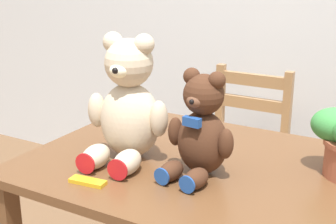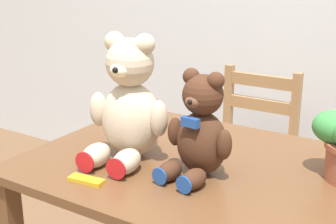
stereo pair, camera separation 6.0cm
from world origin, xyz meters
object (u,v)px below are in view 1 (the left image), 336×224
at_px(chocolate_bar, 88,182).
at_px(teddy_bear_left, 128,106).
at_px(wooden_chair_behind, 240,157).
at_px(teddy_bear_right, 201,131).

bearing_deg(chocolate_bar, teddy_bear_left, 91.42).
bearing_deg(wooden_chair_behind, teddy_bear_right, 102.42).
distance_m(teddy_bear_left, teddy_bear_right, 0.26).
bearing_deg(teddy_bear_left, teddy_bear_right, 174.60).
height_order(teddy_bear_left, chocolate_bar, teddy_bear_left).
xyz_separation_m(teddy_bear_left, chocolate_bar, (0.01, -0.22, -0.17)).
bearing_deg(wooden_chair_behind, chocolate_bar, 86.49).
xyz_separation_m(teddy_bear_left, teddy_bear_right, (0.26, 0.00, -0.04)).
xyz_separation_m(wooden_chair_behind, teddy_bear_left, (-0.07, -0.86, 0.48)).
height_order(wooden_chair_behind, teddy_bear_right, teddy_bear_right).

